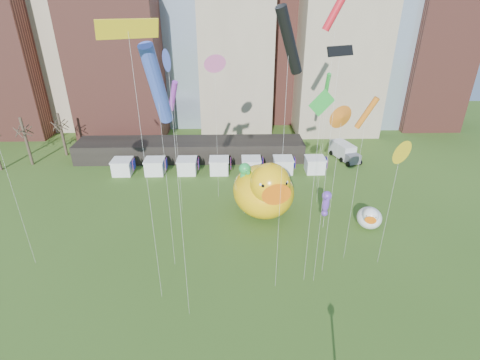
{
  "coord_description": "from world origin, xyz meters",
  "views": [
    {
      "loc": [
        2.95,
        -15.46,
        24.21
      ],
      "look_at": [
        3.57,
        9.13,
        12.0
      ],
      "focal_mm": 27.0,
      "sensor_mm": 36.0,
      "label": 1
    }
  ],
  "objects_px": {
    "box_truck": "(344,151)",
    "seahorse_green": "(244,176)",
    "seahorse_purple": "(326,202)",
    "big_duck": "(265,189)",
    "small_duck": "(370,217)"
  },
  "relations": [
    {
      "from": "box_truck",
      "to": "seahorse_green",
      "type": "bearing_deg",
      "value": -152.53
    },
    {
      "from": "seahorse_green",
      "to": "seahorse_purple",
      "type": "xyz_separation_m",
      "value": [
        9.29,
        -3.53,
        -1.64
      ]
    },
    {
      "from": "big_duck",
      "to": "seahorse_green",
      "type": "distance_m",
      "value": 2.95
    },
    {
      "from": "big_duck",
      "to": "box_truck",
      "type": "relative_size",
      "value": 1.65
    },
    {
      "from": "seahorse_green",
      "to": "seahorse_purple",
      "type": "height_order",
      "value": "seahorse_green"
    },
    {
      "from": "seahorse_purple",
      "to": "box_truck",
      "type": "relative_size",
      "value": 0.75
    },
    {
      "from": "big_duck",
      "to": "seahorse_green",
      "type": "relative_size",
      "value": 1.57
    },
    {
      "from": "seahorse_green",
      "to": "seahorse_purple",
      "type": "bearing_deg",
      "value": -39.52
    },
    {
      "from": "big_duck",
      "to": "seahorse_purple",
      "type": "height_order",
      "value": "big_duck"
    },
    {
      "from": "small_duck",
      "to": "box_truck",
      "type": "relative_size",
      "value": 0.66
    },
    {
      "from": "small_duck",
      "to": "seahorse_purple",
      "type": "relative_size",
      "value": 0.88
    },
    {
      "from": "small_duck",
      "to": "box_truck",
      "type": "xyz_separation_m",
      "value": [
        2.99,
        20.88,
        -0.04
      ]
    },
    {
      "from": "seahorse_green",
      "to": "box_truck",
      "type": "height_order",
      "value": "seahorse_green"
    },
    {
      "from": "seahorse_purple",
      "to": "big_duck",
      "type": "bearing_deg",
      "value": 163.08
    },
    {
      "from": "big_duck",
      "to": "seahorse_purple",
      "type": "distance_m",
      "value": 7.48
    }
  ]
}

